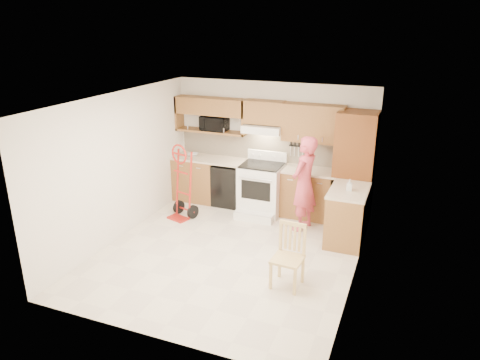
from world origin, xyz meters
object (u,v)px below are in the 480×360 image
Objects in this scene: microwave at (214,123)px; dining_chair at (288,257)px; person at (304,184)px; range at (261,185)px; hand_truck at (181,185)px.

dining_chair is at bearing -49.07° from microwave.
microwave is 0.31× the size of person.
microwave is at bearing 161.47° from range.
microwave is 0.58× the size of dining_chair.
hand_truck is 1.43× the size of dining_chair.
microwave is at bearing 134.78° from dining_chair.
microwave is 0.46× the size of range.
dining_chair is (2.33, -2.67, -1.18)m from microwave.
microwave is 3.73m from dining_chair.
range is at bearing -96.18° from person.
person is at bearing 101.43° from dining_chair.
hand_truck is (-0.21, -1.12, -0.98)m from microwave.
microwave is 2.32m from person.
range is at bearing 121.25° from dining_chair.
person is at bearing -19.77° from microwave.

